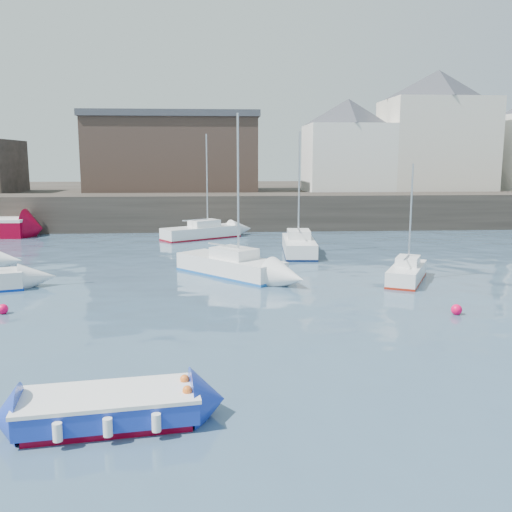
{
  "coord_description": "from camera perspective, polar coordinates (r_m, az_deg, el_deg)",
  "views": [
    {
      "loc": [
        -1.83,
        -14.47,
        6.04
      ],
      "look_at": [
        0.0,
        12.0,
        1.5
      ],
      "focal_mm": 40.0,
      "sensor_mm": 36.0,
      "label": 1
    }
  ],
  "objects": [
    {
      "name": "water",
      "position": [
        15.79,
        3.08,
        -12.8
      ],
      "size": [
        220.0,
        220.0,
        0.0
      ],
      "primitive_type": "plane",
      "color": "#2D4760",
      "rests_on": "ground"
    },
    {
      "name": "quay_wall",
      "position": [
        49.72,
        -1.83,
        4.47
      ],
      "size": [
        90.0,
        5.0,
        3.0
      ],
      "primitive_type": "cube",
      "color": "#28231E",
      "rests_on": "ground"
    },
    {
      "name": "land_strip",
      "position": [
        67.66,
        -2.4,
        5.77
      ],
      "size": [
        90.0,
        32.0,
        2.8
      ],
      "primitive_type": "cube",
      "color": "#28231E",
      "rests_on": "ground"
    },
    {
      "name": "bldg_east_a",
      "position": [
        60.61,
        17.55,
        11.89
      ],
      "size": [
        13.36,
        13.36,
        11.8
      ],
      "color": "beige",
      "rests_on": "land_strip"
    },
    {
      "name": "bldg_east_d",
      "position": [
        57.44,
        9.12,
        10.91
      ],
      "size": [
        11.14,
        11.14,
        8.95
      ],
      "color": "white",
      "rests_on": "land_strip"
    },
    {
      "name": "warehouse",
      "position": [
        57.63,
        -8.23,
        10.19
      ],
      "size": [
        16.4,
        10.4,
        7.6
      ],
      "color": "#3D2D26",
      "rests_on": "land_strip"
    },
    {
      "name": "blue_dinghy",
      "position": [
        13.91,
        -14.46,
        -14.42
      ],
      "size": [
        4.26,
        2.38,
        0.77
      ],
      "color": "maroon",
      "rests_on": "ground"
    },
    {
      "name": "sailboat_b",
      "position": [
        29.84,
        -2.57,
        -0.92
      ],
      "size": [
        5.83,
        6.15,
        8.27
      ],
      "color": "white",
      "rests_on": "ground"
    },
    {
      "name": "sailboat_c",
      "position": [
        29.38,
        14.86,
        -1.6
      ],
      "size": [
        3.25,
        4.57,
        5.81
      ],
      "color": "white",
      "rests_on": "ground"
    },
    {
      "name": "sailboat_f",
      "position": [
        36.69,
        4.3,
        1.07
      ],
      "size": [
        2.35,
        6.1,
        7.77
      ],
      "color": "white",
      "rests_on": "ground"
    },
    {
      "name": "sailboat_h",
      "position": [
        43.86,
        -5.49,
        2.43
      ],
      "size": [
        6.22,
        4.92,
        7.87
      ],
      "color": "white",
      "rests_on": "ground"
    },
    {
      "name": "buoy_near",
      "position": [
        24.72,
        -23.95,
        -5.29
      ],
      "size": [
        0.41,
        0.41,
        0.41
      ],
      "primitive_type": "sphere",
      "color": "#FF0549",
      "rests_on": "ground"
    },
    {
      "name": "buoy_mid",
      "position": [
        23.85,
        19.39,
        -5.53
      ],
      "size": [
        0.43,
        0.43,
        0.43
      ],
      "primitive_type": "sphere",
      "color": "#FF0549",
      "rests_on": "ground"
    },
    {
      "name": "buoy_far",
      "position": [
        32.46,
        -0.68,
        -1.01
      ],
      "size": [
        0.41,
        0.41,
        0.41
      ],
      "primitive_type": "sphere",
      "color": "#FF0549",
      "rests_on": "ground"
    }
  ]
}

